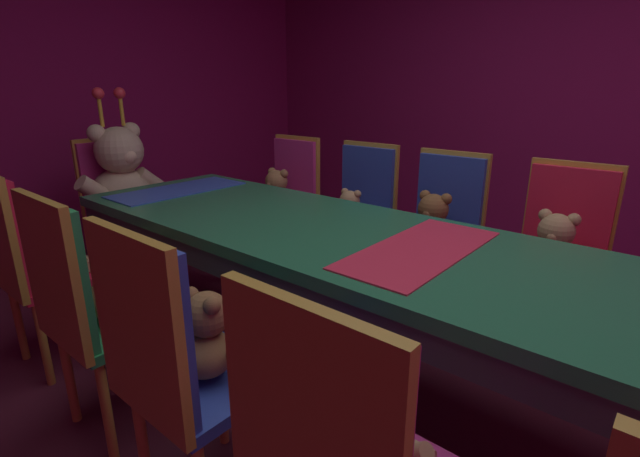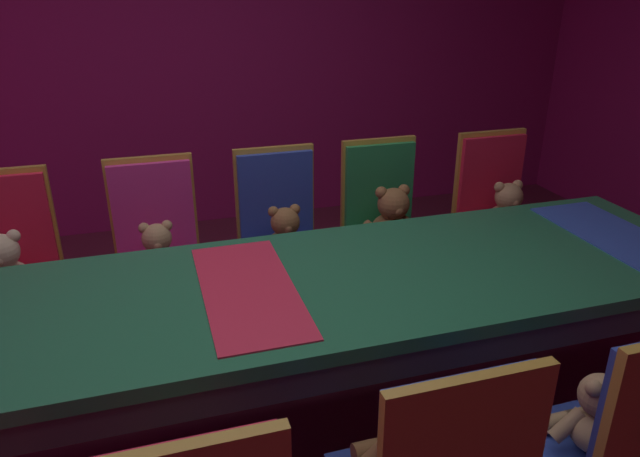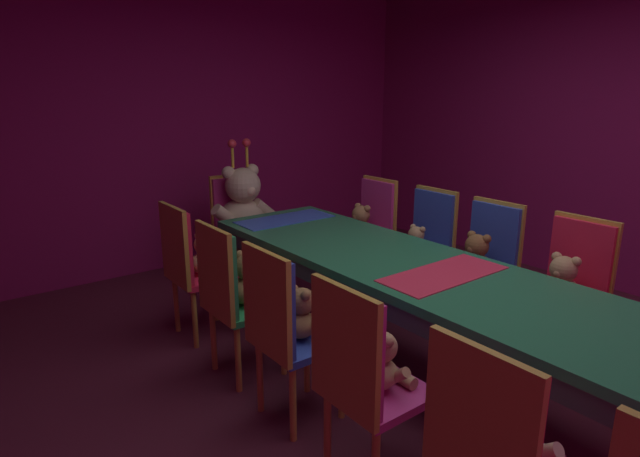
# 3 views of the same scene
# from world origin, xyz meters

# --- Properties ---
(ground_plane) EXTENTS (7.90, 7.90, 0.00)m
(ground_plane) POSITION_xyz_m (0.00, 0.00, 0.00)
(ground_plane) COLOR #591E33
(wall_left) EXTENTS (0.12, 6.40, 2.80)m
(wall_left) POSITION_xyz_m (-2.60, 0.00, 1.40)
(wall_left) COLOR #8C1959
(wall_left) RESTS_ON ground_plane
(banquet_table) EXTENTS (0.90, 3.74, 0.75)m
(banquet_table) POSITION_xyz_m (0.00, 0.00, 0.66)
(banquet_table) COLOR #26724C
(banquet_table) RESTS_ON ground_plane
(chair_left_1) EXTENTS (0.42, 0.41, 0.98)m
(chair_left_1) POSITION_xyz_m (-0.88, -0.93, 0.60)
(chair_left_1) COLOR red
(chair_left_1) RESTS_ON ground_plane
(teddy_left_1) EXTENTS (0.25, 0.33, 0.31)m
(teddy_left_1) POSITION_xyz_m (-0.73, -0.93, 0.59)
(teddy_left_1) COLOR beige
(teddy_left_1) RESTS_ON chair_left_1
(chair_left_2) EXTENTS (0.42, 0.41, 0.98)m
(chair_left_2) POSITION_xyz_m (-0.89, -0.29, 0.60)
(chair_left_2) COLOR #CC338C
(chair_left_2) RESTS_ON ground_plane
(teddy_left_2) EXTENTS (0.22, 0.29, 0.27)m
(teddy_left_2) POSITION_xyz_m (-0.75, -0.29, 0.58)
(teddy_left_2) COLOR tan
(teddy_left_2) RESTS_ON chair_left_2
(chair_left_3) EXTENTS (0.42, 0.41, 0.98)m
(chair_left_3) POSITION_xyz_m (-0.89, 0.32, 0.60)
(chair_left_3) COLOR #2D47B2
(chair_left_3) RESTS_ON ground_plane
(teddy_left_3) EXTENTS (0.24, 0.30, 0.29)m
(teddy_left_3) POSITION_xyz_m (-0.74, 0.32, 0.58)
(teddy_left_3) COLOR olive
(teddy_left_3) RESTS_ON chair_left_3
(chair_left_4) EXTENTS (0.42, 0.41, 0.98)m
(chair_left_4) POSITION_xyz_m (-0.89, 0.88, 0.60)
(chair_left_4) COLOR #268C4C
(chair_left_4) RESTS_ON ground_plane
(teddy_left_4) EXTENTS (0.27, 0.35, 0.33)m
(teddy_left_4) POSITION_xyz_m (-0.74, 0.88, 0.60)
(teddy_left_4) COLOR olive
(teddy_left_4) RESTS_ON chair_left_4
(chair_left_5) EXTENTS (0.42, 0.41, 0.98)m
(chair_left_5) POSITION_xyz_m (-0.86, 1.54, 0.60)
(chair_left_5) COLOR red
(chair_left_5) RESTS_ON ground_plane
(teddy_left_5) EXTENTS (0.25, 0.32, 0.30)m
(teddy_left_5) POSITION_xyz_m (-0.71, 1.54, 0.59)
(teddy_left_5) COLOR tan
(teddy_left_5) RESTS_ON chair_left_5
(teddy_right_3) EXTENTS (0.27, 0.35, 0.33)m
(teddy_right_3) POSITION_xyz_m (0.72, 0.31, 0.60)
(teddy_right_3) COLOR brown
(teddy_right_3) RESTS_ON chair_right_3
(chair_right_4) EXTENTS (0.42, 0.41, 0.98)m
(chair_right_4) POSITION_xyz_m (0.88, 0.88, 0.60)
(chair_right_4) COLOR #2D47B2
(chair_right_4) RESTS_ON ground_plane
(teddy_right_4) EXTENTS (0.21, 0.27, 0.26)m
(teddy_right_4) POSITION_xyz_m (0.74, 0.88, 0.57)
(teddy_right_4) COLOR tan
(teddy_right_4) RESTS_ON chair_right_4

